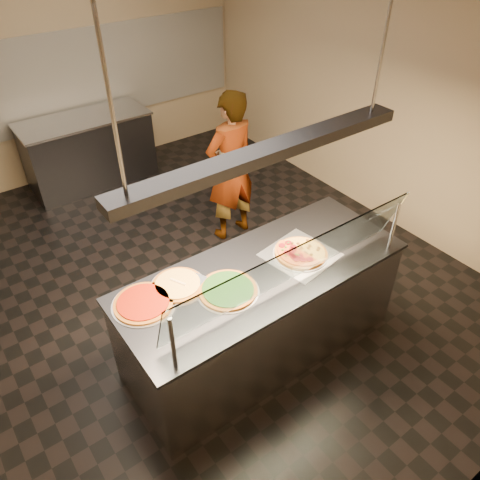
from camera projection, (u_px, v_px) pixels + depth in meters
ground at (196, 276)px, 5.03m from camera, size 5.00×6.00×0.02m
wall_back at (66, 63)px, 6.04m from camera, size 5.00×0.02×3.00m
wall_right at (376, 89)px, 5.29m from camera, size 0.02×6.00×3.00m
tile_band at (70, 79)px, 6.14m from camera, size 4.90×0.02×1.20m
serving_counter at (261, 311)px, 3.96m from camera, size 2.38×0.94×0.93m
sneeze_guard at (295, 264)px, 3.28m from camera, size 2.14×0.18×0.54m
perforated_tray at (300, 254)px, 3.82m from camera, size 0.59×0.59×0.01m
half_pizza_pepperoni at (291, 256)px, 3.76m from camera, size 0.27×0.45×0.05m
half_pizza_sausage at (310, 248)px, 3.86m from camera, size 0.27×0.45×0.04m
pizza_spinach at (228, 290)px, 3.48m from camera, size 0.47×0.47×0.03m
pizza_cheese at (178, 285)px, 3.52m from camera, size 0.42×0.42×0.03m
pizza_tomato at (143, 303)px, 3.37m from camera, size 0.46×0.46×0.03m
pizza_spatula at (186, 281)px, 3.53m from camera, size 0.25×0.21×0.02m
prep_table at (89, 150)px, 6.34m from camera, size 1.67×0.74×0.93m
worker at (230, 168)px, 5.12m from camera, size 0.66×0.46×1.74m
heat_lamp_housing at (268, 152)px, 3.06m from camera, size 2.30×0.18×0.08m
lamp_rod_left at (111, 106)px, 2.26m from camera, size 0.02×0.02×1.01m
lamp_rod_right at (384, 41)px, 3.20m from camera, size 0.02×0.02×1.01m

